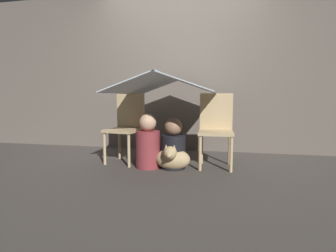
{
  "coord_description": "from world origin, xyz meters",
  "views": [
    {
      "loc": [
        0.65,
        -3.04,
        0.82
      ],
      "look_at": [
        0.0,
        0.07,
        0.49
      ],
      "focal_mm": 28.0,
      "sensor_mm": 36.0,
      "label": 1
    }
  ],
  "objects_px": {
    "person_front": "(148,144)",
    "person_second": "(173,147)",
    "dog": "(172,158)",
    "chair_right": "(216,127)",
    "chair_left": "(127,125)"
  },
  "relations": [
    {
      "from": "chair_left",
      "to": "chair_right",
      "type": "xyz_separation_m",
      "value": [
        1.14,
        0.0,
        0.0
      ]
    },
    {
      "from": "person_front",
      "to": "person_second",
      "type": "xyz_separation_m",
      "value": [
        0.31,
        0.02,
        -0.02
      ]
    },
    {
      "from": "chair_left",
      "to": "person_second",
      "type": "relative_size",
      "value": 1.48
    },
    {
      "from": "chair_left",
      "to": "dog",
      "type": "height_order",
      "value": "chair_left"
    },
    {
      "from": "chair_left",
      "to": "dog",
      "type": "bearing_deg",
      "value": -13.81
    },
    {
      "from": "person_front",
      "to": "dog",
      "type": "distance_m",
      "value": 0.34
    },
    {
      "from": "chair_left",
      "to": "chair_right",
      "type": "relative_size",
      "value": 1.0
    },
    {
      "from": "chair_right",
      "to": "person_front",
      "type": "distance_m",
      "value": 0.85
    },
    {
      "from": "chair_right",
      "to": "dog",
      "type": "relative_size",
      "value": 2.18
    },
    {
      "from": "chair_right",
      "to": "person_front",
      "type": "xyz_separation_m",
      "value": [
        -0.79,
        -0.23,
        -0.2
      ]
    },
    {
      "from": "chair_right",
      "to": "person_front",
      "type": "height_order",
      "value": "chair_right"
    },
    {
      "from": "chair_right",
      "to": "person_second",
      "type": "relative_size",
      "value": 1.48
    },
    {
      "from": "dog",
      "to": "person_second",
      "type": "bearing_deg",
      "value": 91.97
    },
    {
      "from": "chair_right",
      "to": "person_second",
      "type": "bearing_deg",
      "value": -158.22
    },
    {
      "from": "person_front",
      "to": "dog",
      "type": "xyz_separation_m",
      "value": [
        0.31,
        -0.06,
        -0.14
      ]
    }
  ]
}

